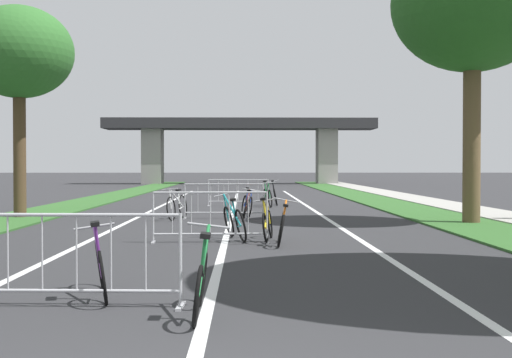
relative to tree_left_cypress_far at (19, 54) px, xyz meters
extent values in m
cube|color=#2D5B26|center=(0.03, 10.47, -4.89)|extent=(2.20, 66.49, 0.05)
cube|color=#2D5B26|center=(12.62, 10.47, -4.89)|extent=(2.20, 66.49, 0.05)
cube|color=#9E9B93|center=(14.64, 10.47, -4.88)|extent=(1.84, 66.49, 0.08)
cube|color=silver|center=(6.33, 2.50, -4.92)|extent=(0.14, 38.47, 0.01)
cube|color=silver|center=(9.18, 2.50, -4.92)|extent=(0.14, 38.47, 0.01)
cube|color=silver|center=(3.47, 2.50, -4.92)|extent=(0.14, 38.47, 0.01)
cube|color=#2D2D30|center=(6.33, 38.22, 0.26)|extent=(23.30, 3.57, 0.89)
cube|color=gray|center=(-1.20, 38.22, -2.55)|extent=(1.66, 2.40, 4.74)
cube|color=gray|center=(13.85, 38.22, -2.55)|extent=(1.66, 2.40, 4.74)
cylinder|color=#4C3823|center=(0.00, 0.00, -3.04)|extent=(0.37, 0.37, 3.76)
ellipsoid|color=#2D6628|center=(0.00, 0.00, 0.05)|extent=(3.23, 3.23, 2.75)
cylinder|color=brown|center=(12.87, -2.21, -2.76)|extent=(0.47, 0.47, 4.33)
ellipsoid|color=#23561E|center=(12.87, -2.21, 1.04)|extent=(4.35, 4.35, 3.70)
cylinder|color=#ADADB2|center=(6.02, -12.88, -4.39)|extent=(0.04, 0.04, 1.05)
cube|color=#ADADB2|center=(6.02, -12.88, -4.90)|extent=(0.08, 0.44, 0.03)
cylinder|color=#ADADB2|center=(4.86, -12.83, -3.89)|extent=(2.33, 0.15, 0.04)
cylinder|color=#ADADB2|center=(4.86, -12.83, -4.74)|extent=(2.33, 0.15, 0.04)
cylinder|color=#ADADB2|center=(4.08, -12.79, -4.30)|extent=(0.02, 0.02, 0.87)
cylinder|color=#ADADB2|center=(4.47, -12.81, -4.30)|extent=(0.02, 0.02, 0.87)
cylinder|color=#ADADB2|center=(4.86, -12.83, -4.30)|extent=(0.02, 0.02, 0.87)
cylinder|color=#ADADB2|center=(5.25, -12.85, -4.30)|extent=(0.02, 0.02, 0.87)
cylinder|color=#ADADB2|center=(5.63, -12.86, -4.30)|extent=(0.02, 0.02, 0.87)
cylinder|color=#ADADB2|center=(4.87, -6.57, -4.39)|extent=(0.04, 0.04, 1.05)
cube|color=#ADADB2|center=(4.87, -6.57, -4.90)|extent=(0.08, 0.44, 0.03)
cylinder|color=#ADADB2|center=(7.19, -6.48, -4.39)|extent=(0.04, 0.04, 1.05)
cube|color=#ADADB2|center=(7.19, -6.48, -4.90)|extent=(0.08, 0.44, 0.03)
cylinder|color=#ADADB2|center=(6.03, -6.52, -3.89)|extent=(2.33, 0.13, 0.04)
cylinder|color=#ADADB2|center=(6.03, -6.52, -4.74)|extent=(2.33, 0.13, 0.04)
cylinder|color=#ADADB2|center=(5.26, -6.55, -4.30)|extent=(0.02, 0.02, 0.87)
cylinder|color=#ADADB2|center=(5.64, -6.54, -4.30)|extent=(0.02, 0.02, 0.87)
cylinder|color=#ADADB2|center=(6.03, -6.52, -4.30)|extent=(0.02, 0.02, 0.87)
cylinder|color=#ADADB2|center=(6.42, -6.51, -4.30)|extent=(0.02, 0.02, 0.87)
cylinder|color=#ADADB2|center=(6.81, -6.49, -4.30)|extent=(0.02, 0.02, 0.87)
cylinder|color=#ADADB2|center=(4.95, -0.21, -4.39)|extent=(0.04, 0.04, 1.05)
cube|color=#ADADB2|center=(4.95, -0.21, -4.90)|extent=(0.06, 0.44, 0.03)
cylinder|color=#ADADB2|center=(7.28, -0.23, -4.39)|extent=(0.04, 0.04, 1.05)
cube|color=#ADADB2|center=(7.28, -0.23, -4.90)|extent=(0.06, 0.44, 0.03)
cylinder|color=#ADADB2|center=(6.12, -0.22, -3.89)|extent=(2.33, 0.06, 0.04)
cylinder|color=#ADADB2|center=(6.12, -0.22, -4.74)|extent=(2.33, 0.06, 0.04)
cylinder|color=#ADADB2|center=(5.34, -0.21, -4.30)|extent=(0.02, 0.02, 0.87)
cylinder|color=#ADADB2|center=(5.73, -0.22, -4.30)|extent=(0.02, 0.02, 0.87)
cylinder|color=#ADADB2|center=(6.12, -0.22, -4.30)|extent=(0.02, 0.02, 0.87)
cylinder|color=#ADADB2|center=(6.50, -0.22, -4.30)|extent=(0.02, 0.02, 0.87)
cylinder|color=#ADADB2|center=(6.89, -0.23, -4.30)|extent=(0.02, 0.02, 0.87)
cylinder|color=#ADADB2|center=(5.32, 6.14, -4.39)|extent=(0.04, 0.04, 1.05)
cube|color=#ADADB2|center=(5.32, 6.14, -4.90)|extent=(0.08, 0.44, 0.03)
cylinder|color=#ADADB2|center=(7.65, 6.03, -4.39)|extent=(0.04, 0.04, 1.05)
cube|color=#ADADB2|center=(7.65, 6.03, -4.90)|extent=(0.08, 0.44, 0.03)
cylinder|color=#ADADB2|center=(6.49, 6.09, -3.89)|extent=(2.33, 0.14, 0.04)
cylinder|color=#ADADB2|center=(6.49, 6.09, -4.74)|extent=(2.33, 0.14, 0.04)
cylinder|color=#ADADB2|center=(5.71, 6.12, -4.30)|extent=(0.02, 0.02, 0.87)
cylinder|color=#ADADB2|center=(6.10, 6.10, -4.30)|extent=(0.02, 0.02, 0.87)
cylinder|color=#ADADB2|center=(6.49, 6.09, -4.30)|extent=(0.02, 0.02, 0.87)
cylinder|color=#ADADB2|center=(6.87, 6.07, -4.30)|extent=(0.02, 0.02, 0.87)
cylinder|color=#ADADB2|center=(7.26, 6.05, -4.30)|extent=(0.02, 0.02, 0.87)
torus|color=black|center=(6.28, -13.82, -4.61)|extent=(0.12, 0.62, 0.62)
torus|color=black|center=(6.26, -12.80, -4.61)|extent=(0.12, 0.62, 0.62)
cylinder|color=#1E7238|center=(6.31, -13.33, -4.31)|extent=(0.10, 0.99, 0.64)
cylinder|color=#1E7238|center=(6.30, -13.53, -4.35)|extent=(0.12, 0.12, 0.62)
cylinder|color=#1E7238|center=(6.27, -13.65, -4.63)|extent=(0.04, 0.33, 0.07)
cylinder|color=#1E7238|center=(6.30, -12.83, -4.31)|extent=(0.11, 0.09, 0.61)
cube|color=black|center=(6.34, -13.56, -4.05)|extent=(0.11, 0.24, 0.06)
cylinder|color=#99999E|center=(6.33, -12.85, -4.01)|extent=(0.48, 0.03, 0.08)
torus|color=black|center=(6.75, -1.21, -4.62)|extent=(0.17, 0.61, 0.60)
torus|color=black|center=(6.78, -0.16, -4.62)|extent=(0.17, 0.61, 0.60)
cylinder|color=red|center=(6.81, -0.71, -4.34)|extent=(0.18, 1.02, 0.59)
cylinder|color=red|center=(6.80, -0.91, -4.36)|extent=(0.16, 0.13, 0.62)
cylinder|color=red|center=(6.75, -1.04, -4.64)|extent=(0.03, 0.34, 0.07)
cylinder|color=red|center=(6.83, -0.19, -4.34)|extent=(0.15, 0.10, 0.56)
cube|color=black|center=(6.86, -0.95, -4.05)|extent=(0.11, 0.24, 0.07)
cylinder|color=#99999E|center=(6.88, -0.22, -4.06)|extent=(0.44, 0.04, 0.11)
torus|color=black|center=(6.72, 0.88, -4.59)|extent=(0.25, 0.67, 0.66)
torus|color=black|center=(6.88, -0.12, -4.59)|extent=(0.25, 0.67, 0.66)
cylinder|color=#1E389E|center=(6.84, 0.41, -4.33)|extent=(0.28, 0.97, 0.56)
cylinder|color=#1E389E|center=(6.80, 0.60, -4.34)|extent=(0.13, 0.14, 0.61)
cylinder|color=#1E389E|center=(6.74, 0.72, -4.61)|extent=(0.07, 0.33, 0.08)
cylinder|color=#1E389E|center=(6.92, -0.09, -4.33)|extent=(0.12, 0.11, 0.53)
cube|color=black|center=(6.84, 0.65, -4.04)|extent=(0.14, 0.25, 0.06)
cylinder|color=#99999E|center=(6.95, -0.06, -4.07)|extent=(0.51, 0.11, 0.11)
torus|color=black|center=(7.15, -6.64, -4.61)|extent=(0.20, 0.63, 0.62)
torus|color=black|center=(7.29, -5.64, -4.61)|extent=(0.20, 0.63, 0.62)
cylinder|color=gold|center=(7.19, -6.16, -4.35)|extent=(0.10, 0.97, 0.56)
cylinder|color=gold|center=(7.16, -6.35, -4.34)|extent=(0.13, 0.11, 0.63)
cylinder|color=gold|center=(7.18, -6.48, -4.63)|extent=(0.08, 0.32, 0.07)
cylinder|color=gold|center=(7.25, -5.66, -4.35)|extent=(0.11, 0.08, 0.53)
cube|color=black|center=(7.12, -6.38, -4.03)|extent=(0.14, 0.25, 0.06)
cylinder|color=#99999E|center=(7.22, -5.68, -4.09)|extent=(0.49, 0.09, 0.09)
torus|color=black|center=(7.95, 6.15, -4.57)|extent=(0.19, 0.69, 0.69)
torus|color=black|center=(7.97, 7.16, -4.57)|extent=(0.19, 0.69, 0.69)
cylinder|color=black|center=(7.90, 6.63, -4.28)|extent=(0.14, 0.99, 0.63)
cylinder|color=black|center=(7.90, 6.44, -4.28)|extent=(0.18, 0.12, 0.69)
cylinder|color=black|center=(7.96, 6.31, -4.60)|extent=(0.04, 0.33, 0.08)
cylinder|color=black|center=(7.91, 7.14, -4.28)|extent=(0.15, 0.09, 0.60)
cube|color=black|center=(7.84, 6.41, -3.94)|extent=(0.11, 0.24, 0.07)
cylinder|color=#99999E|center=(7.86, 7.12, -3.98)|extent=(0.52, 0.04, 0.12)
torus|color=black|center=(4.89, -0.09, -4.57)|extent=(0.27, 0.70, 0.70)
torus|color=black|center=(4.64, -1.10, -4.57)|extent=(0.27, 0.70, 0.70)
cylinder|color=silver|center=(4.74, -0.56, -4.29)|extent=(0.33, 0.98, 0.59)
cylinder|color=silver|center=(4.79, -0.37, -4.34)|extent=(0.09, 0.13, 0.57)
cylinder|color=silver|center=(4.85, -0.25, -4.60)|extent=(0.10, 0.33, 0.08)
cylinder|color=silver|center=(4.62, -1.07, -4.29)|extent=(0.09, 0.11, 0.56)
cube|color=black|center=(4.77, -0.33, -4.06)|extent=(0.16, 0.26, 0.06)
cylinder|color=#99999E|center=(4.60, -1.04, -4.01)|extent=(0.47, 0.14, 0.08)
torus|color=black|center=(6.66, -6.56, -4.57)|extent=(0.36, 0.72, 0.69)
torus|color=black|center=(6.39, -5.51, -4.57)|extent=(0.36, 0.72, 0.69)
cylinder|color=#197A7F|center=(6.47, -6.08, -4.27)|extent=(0.42, 1.00, 0.63)
cylinder|color=#197A7F|center=(6.53, -6.27, -4.33)|extent=(0.15, 0.15, 0.58)
cylinder|color=#197A7F|center=(6.62, -6.39, -4.60)|extent=(0.10, 0.35, 0.08)
cylinder|color=#197A7F|center=(6.33, -5.55, -4.27)|extent=(0.16, 0.12, 0.61)
cube|color=black|center=(6.48, -6.33, -4.05)|extent=(0.16, 0.26, 0.07)
cylinder|color=#99999E|center=(6.28, -5.59, -3.97)|extent=(0.43, 0.13, 0.12)
torus|color=black|center=(7.44, -7.42, -4.60)|extent=(0.20, 0.66, 0.65)
torus|color=black|center=(7.49, -6.47, -4.60)|extent=(0.20, 0.66, 0.65)
cylinder|color=orange|center=(7.51, -6.98, -4.32)|extent=(0.20, 0.92, 0.58)
cylinder|color=orange|center=(7.49, -7.15, -4.38)|extent=(0.14, 0.12, 0.53)
cylinder|color=orange|center=(7.44, -7.27, -4.62)|extent=(0.04, 0.31, 0.08)
cylinder|color=orange|center=(7.54, -6.50, -4.32)|extent=(0.14, 0.10, 0.55)
cube|color=black|center=(7.54, -7.19, -4.12)|extent=(0.12, 0.25, 0.07)
cylinder|color=#99999E|center=(7.59, -6.53, -4.05)|extent=(0.52, 0.06, 0.12)
torus|color=black|center=(5.14, -12.76, -4.61)|extent=(0.27, 0.64, 0.63)
torus|color=black|center=(4.88, -11.73, -4.61)|extent=(0.27, 0.64, 0.63)
cylinder|color=#662884|center=(4.98, -12.28, -4.36)|extent=(0.35, 0.99, 0.53)
cylinder|color=#662884|center=(5.03, -12.47, -4.33)|extent=(0.11, 0.14, 0.64)
cylinder|color=#662884|center=(5.10, -12.59, -4.63)|extent=(0.10, 0.34, 0.07)
cylinder|color=#662884|center=(4.85, -11.76, -4.36)|extent=(0.10, 0.11, 0.50)
cube|color=black|center=(5.00, -12.52, -4.02)|extent=(0.16, 0.26, 0.06)
cylinder|color=#99999E|center=(4.83, -11.79, -4.11)|extent=(0.50, 0.15, 0.09)
torus|color=black|center=(7.53, 6.07, -4.58)|extent=(0.21, 0.69, 0.68)
torus|color=black|center=(7.69, 5.03, -4.58)|extent=(0.21, 0.69, 0.68)
cylinder|color=#1E7238|center=(7.58, 5.57, -4.28)|extent=(0.14, 1.02, 0.62)
cylinder|color=#1E7238|center=(7.55, 5.77, -4.29)|extent=(0.13, 0.11, 0.69)
cylinder|color=#1E7238|center=(7.56, 5.90, -4.60)|extent=(0.08, 0.34, 0.08)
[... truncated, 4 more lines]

